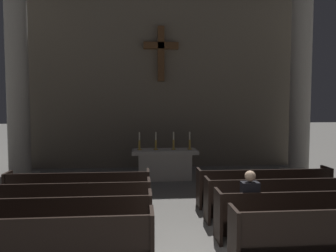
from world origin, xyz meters
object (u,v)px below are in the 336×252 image
column_right_second (301,81)px  lone_worshipper (248,203)px  pew_right_row_3 (281,198)px  pew_left_row_2 (57,221)px  candlestick_inner_right (174,144)px  pew_left_row_1 (39,246)px  candlestick_outer_left (139,144)px  pew_left_row_3 (70,204)px  pew_right_row_2 (304,214)px  pew_right_row_1 (336,235)px  candlestick_inner_left (156,144)px  candlestick_outer_right (190,144)px  pew_left_row_4 (79,191)px  column_left_second (17,79)px  pew_right_row_4 (264,187)px  altar (165,164)px

column_right_second → lone_worshipper: bearing=-124.9°
pew_right_row_3 → column_right_second: 5.73m
pew_left_row_2 → candlestick_inner_right: size_ratio=5.58×
pew_left_row_1 → candlestick_inner_right: (2.56, 6.01, 0.72)m
candlestick_outer_left → lone_worshipper: size_ratio=0.45×
pew_left_row_3 → pew_right_row_2: (4.52, -0.99, 0.00)m
pew_right_row_1 → candlestick_inner_left: bearing=113.1°
pew_right_row_2 → candlestick_inner_right: size_ratio=5.58×
pew_left_row_1 → column_right_second: 9.85m
pew_left_row_3 → pew_right_row_1: bearing=-23.6°
pew_left_row_2 → candlestick_outer_left: bearing=74.3°
pew_right_row_2 → candlestick_outer_right: (-1.41, 5.02, 0.72)m
pew_left_row_2 → pew_left_row_4: size_ratio=1.00×
column_left_second → candlestick_outer_left: column_left_second is taller
pew_left_row_2 → pew_right_row_4: size_ratio=1.00×
column_right_second → candlestick_outer_left: 6.07m
candlestick_inner_right → pew_right_row_3: bearing=-64.1°
pew_right_row_3 → altar: 4.62m
pew_right_row_2 → candlestick_outer_right: bearing=105.7°
candlestick_inner_left → column_left_second: bearing=177.3°
column_left_second → candlestick_outer_left: size_ratio=11.53×
pew_right_row_4 → lone_worshipper: lone_worshipper is taller
column_left_second → candlestick_outer_left: bearing=-3.1°
pew_right_row_4 → column_right_second: bearing=51.9°
pew_left_row_4 → pew_right_row_1: bearing=-33.2°
pew_right_row_1 → candlestick_inner_left: 6.57m
pew_left_row_3 → candlestick_outer_left: candlestick_outer_left is taller
altar → candlestick_inner_right: candlestick_inner_right is taller
candlestick_outer_right → altar: bearing=180.0°
pew_left_row_1 → pew_right_row_4: 5.40m
column_right_second → lone_worshipper: 6.87m
column_right_second → candlestick_outer_right: (-3.97, -0.21, -2.16)m
pew_right_row_4 → column_right_second: (2.56, 3.26, 2.88)m
pew_right_row_4 → candlestick_outer_left: (-3.11, 3.05, 0.72)m
pew_left_row_3 → lone_worshipper: 3.59m
pew_left_row_1 → column_right_second: column_right_second is taller
altar → pew_left_row_3: bearing=-119.3°
candlestick_outer_left → candlestick_outer_right: 1.70m
pew_right_row_1 → pew_right_row_2: size_ratio=1.00×
pew_left_row_2 → lone_worshipper: bearing=0.6°
column_left_second → altar: size_ratio=3.13×
pew_left_row_3 → column_left_second: (-2.56, 4.25, 2.88)m
column_left_second → candlestick_inner_left: column_left_second is taller
candlestick_inner_left → candlestick_inner_right: 0.60m
candlestick_outer_left → candlestick_inner_left: 0.55m
pew_right_row_1 → altar: altar is taller
column_right_second → candlestick_inner_right: (-4.52, -0.21, -2.16)m
pew_left_row_2 → candlestick_outer_right: candlestick_outer_right is taller
pew_left_row_2 → altar: bearing=65.8°
pew_left_row_2 → pew_right_row_3: bearing=12.3°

